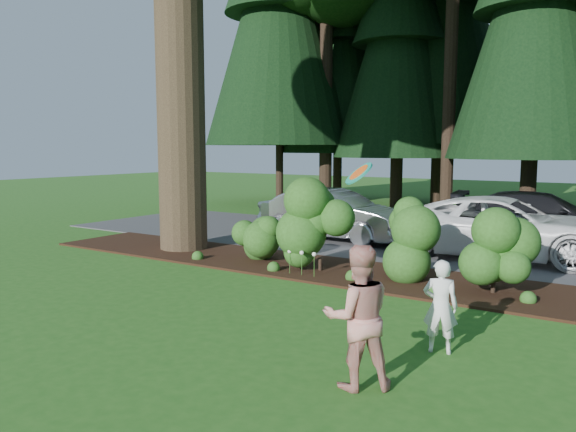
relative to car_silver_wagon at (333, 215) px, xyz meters
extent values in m
plane|color=#215518|center=(1.98, -6.86, -0.76)|extent=(80.00, 80.00, 0.00)
cube|color=black|center=(1.98, -3.61, -0.74)|extent=(16.00, 2.50, 0.05)
cube|color=#38383A|center=(1.98, 0.64, -0.75)|extent=(22.00, 6.00, 0.03)
cylinder|color=black|center=(-2.62, -3.46, 5.24)|extent=(1.24, 1.24, 12.00)
sphere|color=#254C17|center=(-0.02, -3.66, -0.10)|extent=(1.08, 1.08, 1.08)
cylinder|color=black|center=(-0.02, -3.66, -0.61)|extent=(0.08, 0.08, 0.30)
sphere|color=#254C17|center=(1.78, -3.86, 0.17)|extent=(1.35, 1.35, 1.35)
cylinder|color=black|center=(1.78, -3.86, -0.61)|extent=(0.08, 0.08, 0.30)
sphere|color=#254C17|center=(3.58, -3.56, 0.06)|extent=(1.26, 1.26, 1.26)
cylinder|color=black|center=(3.58, -3.56, -0.61)|extent=(0.08, 0.08, 0.30)
sphere|color=#254C17|center=(5.38, -3.76, -0.05)|extent=(1.17, 1.17, 1.17)
cylinder|color=black|center=(5.38, -3.76, -0.61)|extent=(0.08, 0.08, 0.30)
cylinder|color=#254C17|center=(1.38, -4.46, -0.51)|extent=(0.01, 0.01, 0.50)
sphere|color=white|center=(1.38, -4.46, -0.24)|extent=(0.09, 0.09, 0.09)
cylinder|color=#254C17|center=(1.68, -4.46, -0.51)|extent=(0.01, 0.01, 0.50)
sphere|color=white|center=(1.68, -4.46, -0.24)|extent=(0.09, 0.09, 0.09)
cylinder|color=#254C17|center=(1.98, -4.46, -0.51)|extent=(0.01, 0.01, 0.50)
sphere|color=white|center=(1.98, -4.46, -0.24)|extent=(0.09, 0.09, 0.09)
cylinder|color=black|center=(-7.52, 7.14, 4.14)|extent=(0.50, 0.50, 9.80)
cone|color=black|center=(-7.52, 7.14, 6.94)|extent=(6.16, 6.16, 10.50)
cylinder|color=black|center=(-5.02, 7.64, 3.79)|extent=(0.50, 0.50, 9.10)
cylinder|color=black|center=(-2.02, 8.14, 4.49)|extent=(0.50, 0.50, 10.50)
cone|color=black|center=(-2.02, 8.14, 7.49)|extent=(6.60, 6.60, 11.25)
cylinder|color=black|center=(0.98, 6.64, 3.61)|extent=(0.50, 0.50, 8.75)
cylinder|color=black|center=(3.98, 7.64, 4.84)|extent=(0.50, 0.50, 11.20)
cylinder|color=black|center=(-6.02, 11.64, 4.84)|extent=(0.50, 0.50, 11.20)
cone|color=black|center=(-6.02, 11.64, 8.04)|extent=(7.04, 7.04, 12.00)
cylinder|color=black|center=(-0.52, 11.14, 4.49)|extent=(0.50, 0.50, 10.50)
cone|color=black|center=(-0.52, 11.14, 7.49)|extent=(6.60, 6.60, 11.25)
imported|color=#ADAEB2|center=(0.00, 0.00, 0.00)|extent=(4.48, 1.67, 1.46)
imported|color=white|center=(4.77, -0.10, 0.01)|extent=(5.46, 2.78, 1.48)
imported|color=black|center=(5.11, 2.94, -0.03)|extent=(5.08, 2.61, 1.41)
imported|color=silver|center=(5.49, -7.13, -0.14)|extent=(0.52, 0.41, 1.25)
imported|color=red|center=(5.06, -8.71, 0.06)|extent=(1.01, 0.98, 1.64)
cylinder|color=#198D78|center=(4.29, -7.17, 1.58)|extent=(0.50, 0.41, 0.43)
cylinder|color=#EC5513|center=(4.29, -7.17, 1.59)|extent=(0.35, 0.29, 0.30)
camera|label=1|loc=(7.73, -14.23, 1.94)|focal=35.00mm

